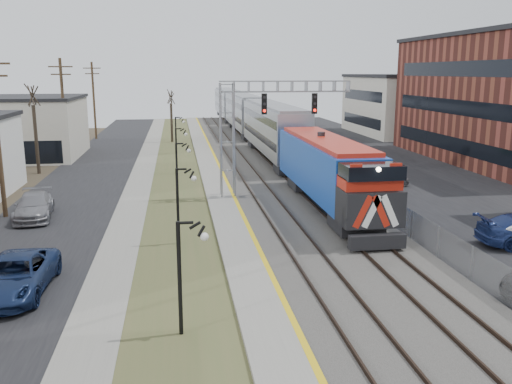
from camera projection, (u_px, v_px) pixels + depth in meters
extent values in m
cube|color=black|center=(83.00, 183.00, 43.34)|extent=(7.00, 120.00, 0.04)
cube|color=gray|center=(140.00, 181.00, 43.98)|extent=(2.00, 120.00, 0.08)
cube|color=#49532C|center=(177.00, 180.00, 44.40)|extent=(4.00, 120.00, 0.06)
cube|color=gray|center=(214.00, 178.00, 44.81)|extent=(2.00, 120.00, 0.24)
cube|color=#595651|center=(273.00, 177.00, 45.53)|extent=(8.00, 120.00, 0.20)
cube|color=black|center=(408.00, 174.00, 47.25)|extent=(16.00, 120.00, 0.04)
cube|color=gold|center=(224.00, 176.00, 44.91)|extent=(0.24, 120.00, 0.01)
cube|color=#2D2119|center=(241.00, 176.00, 45.10)|extent=(0.08, 120.00, 0.15)
cube|color=#2D2119|center=(259.00, 175.00, 45.31)|extent=(0.08, 120.00, 0.15)
cube|color=#2D2119|center=(282.00, 174.00, 45.60)|extent=(0.08, 120.00, 0.15)
cube|color=#2D2119|center=(299.00, 174.00, 45.81)|extent=(0.08, 120.00, 0.15)
cube|color=#1544AB|center=(329.00, 173.00, 34.21)|extent=(3.00, 17.00, 4.25)
cube|color=black|center=(377.00, 241.00, 26.19)|extent=(2.80, 0.50, 0.70)
cube|color=#9FA2AA|center=(272.00, 131.00, 53.70)|extent=(3.00, 22.00, 5.33)
cube|color=#9FA2AA|center=(244.00, 114.00, 75.71)|extent=(3.00, 22.00, 5.33)
cube|color=#9FA2AA|center=(228.00, 104.00, 97.73)|extent=(3.00, 22.00, 5.33)
cube|color=gray|center=(227.00, 142.00, 37.28)|extent=(1.00, 1.00, 8.00)
cube|color=gray|center=(285.00, 86.00, 37.04)|extent=(9.00, 0.80, 0.80)
cube|color=black|center=(264.00, 104.00, 36.64)|extent=(0.35, 0.25, 1.40)
cube|color=black|center=(314.00, 104.00, 37.14)|extent=(0.35, 0.25, 1.40)
cylinder|color=black|center=(180.00, 280.00, 17.90)|extent=(0.14, 0.14, 4.00)
cylinder|color=black|center=(178.00, 207.00, 27.56)|extent=(0.14, 0.14, 4.00)
cylinder|color=black|center=(177.00, 172.00, 37.22)|extent=(0.14, 0.14, 4.00)
cylinder|color=black|center=(176.00, 151.00, 46.87)|extent=(0.14, 0.14, 4.00)
cylinder|color=black|center=(176.00, 136.00, 58.46)|extent=(0.14, 0.14, 4.00)
cylinder|color=#4C3823|center=(64.00, 112.00, 51.49)|extent=(0.28, 0.28, 10.00)
cylinder|color=#4C3823|center=(94.00, 101.00, 70.80)|extent=(0.28, 0.28, 10.00)
cube|color=gray|center=(322.00, 167.00, 45.97)|extent=(0.04, 120.00, 1.60)
cube|color=beige|center=(9.00, 129.00, 55.83)|extent=(14.00, 12.00, 6.00)
cube|color=beige|center=(415.00, 106.00, 77.36)|extent=(16.00, 18.00, 8.00)
cylinder|color=#382D23|center=(36.00, 140.00, 46.89)|extent=(0.30, 0.30, 5.95)
cylinder|color=#382D23|center=(172.00, 123.00, 67.95)|extent=(0.30, 0.30, 4.90)
imported|color=slate|center=(385.00, 179.00, 41.94)|extent=(3.91, 2.05, 1.27)
imported|color=#0B391E|center=(342.00, 160.00, 49.64)|extent=(5.17, 3.48, 1.61)
imported|color=#16264F|center=(15.00, 276.00, 21.56)|extent=(2.70, 5.55, 1.52)
imported|color=gray|center=(34.00, 207.00, 32.78)|extent=(2.71, 5.32, 1.48)
imported|color=#0C4011|center=(330.00, 153.00, 54.95)|extent=(4.29, 2.31, 1.34)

